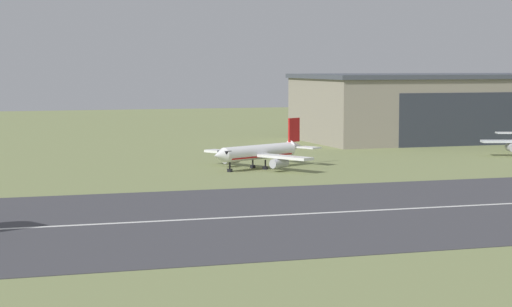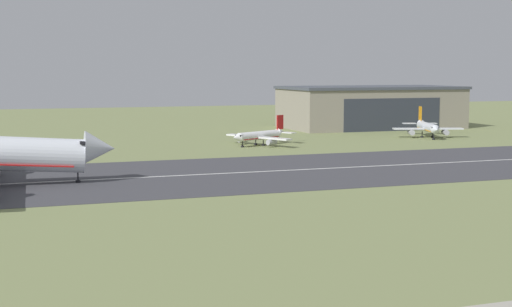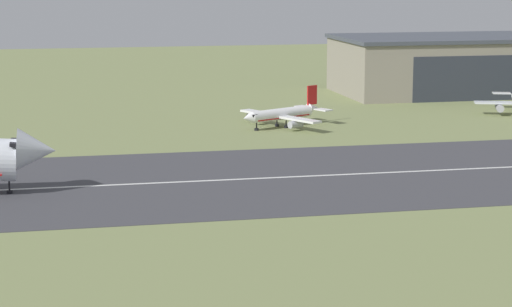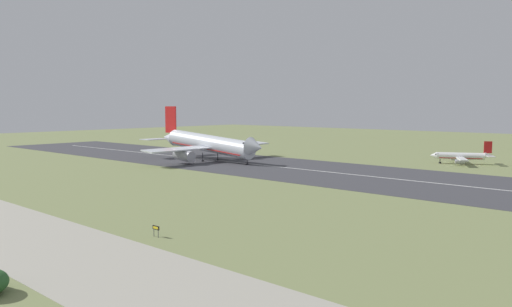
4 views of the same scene
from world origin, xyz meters
The scene contains 4 objects.
runway_strip centered at (0.00, 110.04, 0.03)m, with size 370.33×46.53×0.06m, color #3D3D42.
runway_centreline centered at (0.00, 110.04, 0.07)m, with size 333.29×0.70×0.01m, color silver.
hangar_building centered at (54.60, 199.23, 7.02)m, with size 58.66×31.46×14.01m.
airplane_parked_centre centered at (-0.23, 156.07, 2.49)m, with size 19.50×19.89×7.52m.
Camera 3 is at (-45.52, -29.46, 30.45)m, focal length 70.00 mm.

